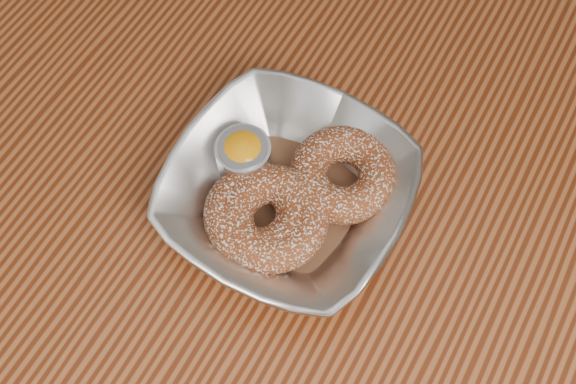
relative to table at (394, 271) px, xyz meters
The scene contains 8 objects.
ground_plane 0.65m from the table, ahead, with size 4.00×4.00×0.00m, color #565659.
table is the anchor object (origin of this frame).
serving_bowl 0.17m from the table, 165.90° to the right, with size 0.22×0.22×0.05m, color silver.
parchment 0.16m from the table, 165.90° to the right, with size 0.14×0.14×0.00m, color brown.
donut_back 0.15m from the table, behind, with size 0.10×0.10×0.04m, color maroon.
donut_front 0.18m from the table, 153.11° to the right, with size 0.11×0.11×0.04m, color maroon.
donut_extra 0.19m from the table, 154.67° to the right, with size 0.10×0.10×0.04m, color maroon.
ramekin 0.21m from the table, behind, with size 0.05×0.05×0.05m.
Camera 1 is at (0.02, -0.26, 1.34)m, focal length 42.00 mm.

